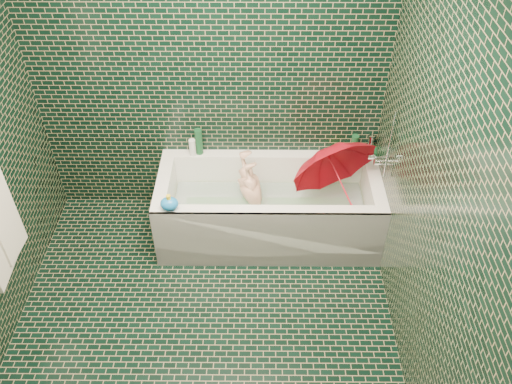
{
  "coord_description": "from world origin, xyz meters",
  "views": [
    {
      "loc": [
        0.37,
        -2.08,
        3.17
      ],
      "look_at": [
        0.35,
        0.82,
        0.6
      ],
      "focal_mm": 38.0,
      "sensor_mm": 36.0,
      "label": 1
    }
  ],
  "objects_px": {
    "bath_toy": "(169,203)",
    "bathtub": "(269,214)",
    "umbrella": "(340,181)",
    "rubber_duck": "(337,150)",
    "child": "(255,199)"
  },
  "relations": [
    {
      "from": "umbrella",
      "to": "bathtub",
      "type": "bearing_deg",
      "value": 161.14
    },
    {
      "from": "child",
      "to": "bathtub",
      "type": "bearing_deg",
      "value": 48.5
    },
    {
      "from": "umbrella",
      "to": "rubber_duck",
      "type": "height_order",
      "value": "umbrella"
    },
    {
      "from": "bath_toy",
      "to": "bathtub",
      "type": "bearing_deg",
      "value": 3.59
    },
    {
      "from": "child",
      "to": "rubber_duck",
      "type": "xyz_separation_m",
      "value": [
        0.65,
        0.27,
        0.29
      ]
    },
    {
      "from": "bathtub",
      "to": "rubber_duck",
      "type": "xyz_separation_m",
      "value": [
        0.54,
        0.34,
        0.38
      ]
    },
    {
      "from": "bathtub",
      "to": "child",
      "type": "distance_m",
      "value": 0.16
    },
    {
      "from": "bathtub",
      "to": "bath_toy",
      "type": "xyz_separation_m",
      "value": [
        -0.71,
        -0.31,
        0.39
      ]
    },
    {
      "from": "bathtub",
      "to": "child",
      "type": "height_order",
      "value": "bathtub"
    },
    {
      "from": "bathtub",
      "to": "umbrella",
      "type": "xyz_separation_m",
      "value": [
        0.52,
        -0.04,
        0.38
      ]
    },
    {
      "from": "rubber_duck",
      "to": "bath_toy",
      "type": "xyz_separation_m",
      "value": [
        -1.25,
        -0.64,
        0.01
      ]
    },
    {
      "from": "child",
      "to": "umbrella",
      "type": "bearing_deg",
      "value": 69.69
    },
    {
      "from": "bathtub",
      "to": "child",
      "type": "relative_size",
      "value": 2.07
    },
    {
      "from": "bathtub",
      "to": "umbrella",
      "type": "bearing_deg",
      "value": -4.28
    },
    {
      "from": "umbrella",
      "to": "rubber_duck",
      "type": "xyz_separation_m",
      "value": [
        0.02,
        0.37,
        0.0
      ]
    }
  ]
}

